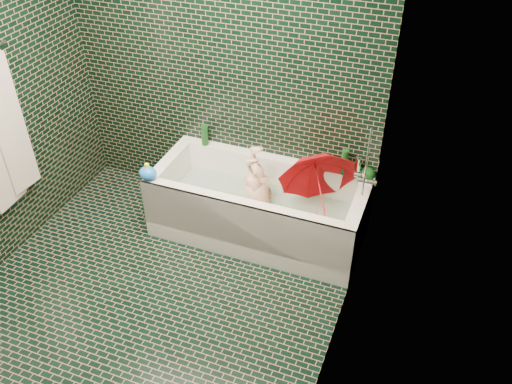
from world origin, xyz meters
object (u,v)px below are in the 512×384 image
at_px(rubber_duck, 344,167).
at_px(child, 262,204).
at_px(bathtub, 258,213).
at_px(umbrella, 320,188).
at_px(bath_toy, 148,173).

bearing_deg(rubber_duck, child, -164.85).
distance_m(bathtub, rubber_duck, 0.78).
bearing_deg(rubber_duck, bathtub, -166.20).
distance_m(bathtub, child, 0.10).
bearing_deg(umbrella, bathtub, 163.62).
bearing_deg(bath_toy, child, 15.34).
relative_size(umbrella, rubber_duck, 5.31).
bearing_deg(rubber_duck, bath_toy, -171.35).
distance_m(child, umbrella, 0.52).
bearing_deg(bath_toy, rubber_duck, 20.17).
distance_m(bathtub, bath_toy, 0.95).
relative_size(child, rubber_duck, 8.59).
distance_m(child, rubber_duck, 0.72).
bearing_deg(umbrella, bath_toy, 173.87).
xyz_separation_m(umbrella, bath_toy, (-1.28, -0.35, 0.05)).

